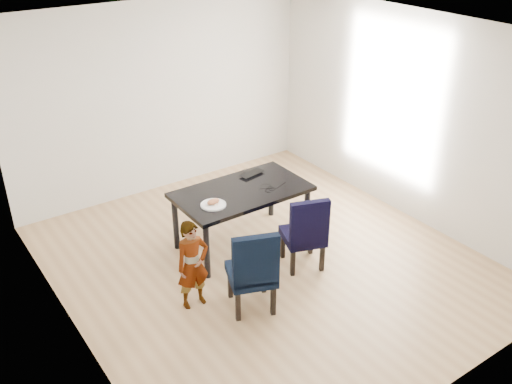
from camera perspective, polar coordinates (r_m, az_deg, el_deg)
floor at (r=6.84m, az=0.97°, el=-6.99°), size 4.50×5.00×0.01m
ceiling at (r=5.76m, az=1.19°, el=15.81°), size 4.50×5.00×0.01m
wall_back at (r=8.20m, az=-9.40°, el=9.25°), size 4.50×0.01×2.70m
wall_front at (r=4.65m, az=19.64°, el=-7.21°), size 4.50×0.01×2.70m
wall_left at (r=5.31m, az=-19.05°, el=-2.50°), size 0.01×5.00×2.70m
wall_right at (r=7.63m, az=15.02°, el=7.28°), size 0.01×5.00×2.70m
dining_table at (r=6.99m, az=-1.41°, el=-2.52°), size 1.60×0.90×0.75m
chair_left at (r=5.90m, az=-0.49°, el=-7.53°), size 0.61×0.62×0.98m
chair_right at (r=6.57m, az=4.73°, el=-3.79°), size 0.58×0.59×0.94m
child at (r=5.95m, az=-6.35°, el=-7.24°), size 0.37×0.25×1.00m
plate at (r=6.48m, az=-4.29°, el=-1.29°), size 0.34×0.34×0.02m
sandwich at (r=6.47m, az=-4.29°, el=-0.96°), size 0.17×0.12×0.06m
laptop at (r=7.20m, az=-0.70°, el=1.95°), size 0.37×0.27×0.03m
cable_tangle at (r=6.81m, az=1.46°, el=0.24°), size 0.14×0.14×0.01m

